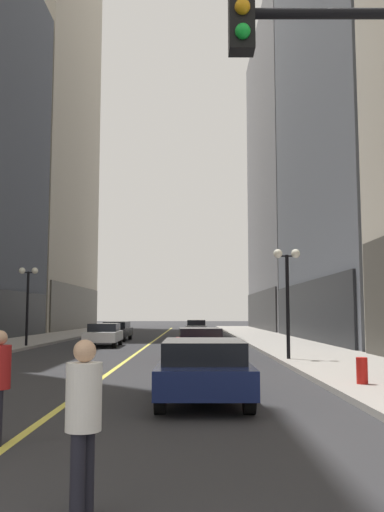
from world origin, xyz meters
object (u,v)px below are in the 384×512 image
object	(u,v)px
pedestrian_in_white_shirt	(84,414)
car_red	(200,343)
car_silver	(197,327)
car_black	(117,330)
street_lamp_left_far	(29,289)
car_navy	(204,367)
street_lamp_right_mid	(288,279)
fire_hydrant_right	(363,374)
car_white	(105,334)

from	to	relation	value
pedestrian_in_white_shirt	car_red	bearing A→B (deg)	85.54
car_red	car_silver	distance (m)	26.74
car_black	street_lamp_left_far	size ratio (longest dim) A/B	1.05
car_navy	car_silver	size ratio (longest dim) A/B	1.06
car_red	street_lamp_right_mid	bearing A→B (deg)	-10.98
car_silver	fire_hydrant_right	bearing A→B (deg)	-83.74
car_white	car_silver	bearing A→B (deg)	72.12
car_white	car_black	distance (m)	6.78
car_white	car_black	size ratio (longest dim) A/B	0.95
car_white	car_silver	size ratio (longest dim) A/B	0.98
pedestrian_in_white_shirt	street_lamp_left_far	world-z (taller)	street_lamp_left_far
car_red	car_silver	bearing A→B (deg)	89.78
car_black	car_silver	world-z (taller)	same
car_navy	pedestrian_in_white_shirt	size ratio (longest dim) A/B	2.88
street_lamp_right_mid	street_lamp_left_far	bearing A→B (deg)	145.76
street_lamp_right_mid	fire_hydrant_right	distance (m)	8.16
street_lamp_right_mid	car_navy	bearing A→B (deg)	-110.53
street_lamp_left_far	fire_hydrant_right	distance (m)	21.26
pedestrian_in_white_shirt	car_white	bearing A→B (deg)	98.67
car_red	fire_hydrant_right	xyz separation A→B (m)	(3.95, -8.30, -0.32)
car_black	fire_hydrant_right	bearing A→B (deg)	-68.97
car_navy	car_black	bearing A→B (deg)	101.79
car_navy	car_silver	bearing A→B (deg)	89.76
car_black	fire_hydrant_right	size ratio (longest dim) A/B	5.79
car_white	street_lamp_left_far	world-z (taller)	street_lamp_left_far
car_red	street_lamp_left_far	bearing A→B (deg)	139.31
pedestrian_in_white_shirt	fire_hydrant_right	distance (m)	10.13
car_silver	street_lamp_right_mid	world-z (taller)	street_lamp_right_mid
car_red	street_lamp_left_far	distance (m)	12.59
car_red	car_navy	bearing A→B (deg)	-90.31
car_navy	fire_hydrant_right	bearing A→B (deg)	23.26
car_white	street_lamp_left_far	distance (m)	5.00
car_white	car_red	bearing A→B (deg)	-61.03
car_silver	fire_hydrant_right	world-z (taller)	car_silver
car_navy	car_white	distance (m)	20.45
car_white	car_silver	xyz separation A→B (m)	(5.49, 17.01, 0.00)
car_red	pedestrian_in_white_shirt	bearing A→B (deg)	-94.46
car_white	pedestrian_in_white_shirt	xyz separation A→B (m)	(4.06, -26.65, 0.24)
car_red	car_black	xyz separation A→B (m)	(-5.59, 16.50, 0.00)
car_navy	car_white	world-z (taller)	same
street_lamp_left_far	street_lamp_right_mid	bearing A→B (deg)	-34.24
car_red	fire_hydrant_right	distance (m)	9.20
car_black	fire_hydrant_right	xyz separation A→B (m)	(9.54, -24.80, -0.32)
car_navy	car_black	distance (m)	27.09
car_red	car_white	world-z (taller)	same
car_black	fire_hydrant_right	world-z (taller)	car_black
car_red	pedestrian_in_white_shirt	distance (m)	16.98
car_white	pedestrian_in_white_shirt	size ratio (longest dim) A/B	2.68
street_lamp_right_mid	fire_hydrant_right	size ratio (longest dim) A/B	5.54
pedestrian_in_white_shirt	street_lamp_right_mid	world-z (taller)	street_lamp_right_mid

